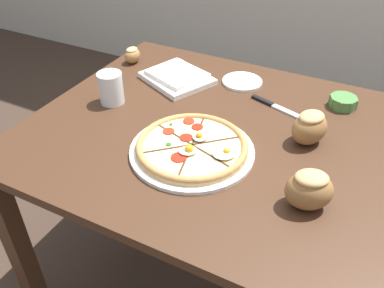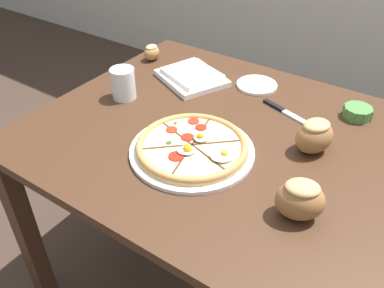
{
  "view_description": "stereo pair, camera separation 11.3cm",
  "coord_description": "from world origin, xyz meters",
  "px_view_note": "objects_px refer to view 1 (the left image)",
  "views": [
    {
      "loc": [
        0.35,
        -0.95,
        1.44
      ],
      "look_at": [
        -0.07,
        -0.14,
        0.77
      ],
      "focal_mm": 38.0,
      "sensor_mm": 36.0,
      "label": 1
    },
    {
      "loc": [
        0.44,
        -0.89,
        1.44
      ],
      "look_at": [
        -0.07,
        -0.14,
        0.77
      ],
      "focal_mm": 38.0,
      "sensor_mm": 36.0,
      "label": 2
    }
  ],
  "objects_px": {
    "pizza": "(192,147)",
    "water_glass": "(111,90)",
    "bread_piece_mid": "(132,55)",
    "bread_piece_far": "(310,127)",
    "side_saucer": "(242,82)",
    "bread_piece_near": "(309,189)",
    "napkin_folded": "(177,77)",
    "dining_table": "(231,159)",
    "ramekin_bowl": "(343,102)",
    "knife_main": "(276,107)"
  },
  "relations": [
    {
      "from": "pizza",
      "to": "water_glass",
      "type": "xyz_separation_m",
      "value": [
        -0.37,
        0.13,
        0.03
      ]
    },
    {
      "from": "bread_piece_mid",
      "to": "bread_piece_far",
      "type": "bearing_deg",
      "value": -15.93
    },
    {
      "from": "pizza",
      "to": "side_saucer",
      "type": "xyz_separation_m",
      "value": [
        -0.03,
        0.45,
        -0.01
      ]
    },
    {
      "from": "bread_piece_near",
      "to": "bread_piece_mid",
      "type": "xyz_separation_m",
      "value": [
        -0.82,
        0.47,
        -0.02
      ]
    },
    {
      "from": "napkin_folded",
      "to": "side_saucer",
      "type": "height_order",
      "value": "napkin_folded"
    },
    {
      "from": "dining_table",
      "to": "bread_piece_mid",
      "type": "height_order",
      "value": "bread_piece_mid"
    },
    {
      "from": "bread_piece_far",
      "to": "side_saucer",
      "type": "relative_size",
      "value": 0.97
    },
    {
      "from": "bread_piece_mid",
      "to": "water_glass",
      "type": "height_order",
      "value": "water_glass"
    },
    {
      "from": "dining_table",
      "to": "ramekin_bowl",
      "type": "relative_size",
      "value": 13.45
    },
    {
      "from": "ramekin_bowl",
      "to": "napkin_folded",
      "type": "relative_size",
      "value": 0.32
    },
    {
      "from": "ramekin_bowl",
      "to": "bread_piece_mid",
      "type": "bearing_deg",
      "value": -177.57
    },
    {
      "from": "pizza",
      "to": "bread_piece_near",
      "type": "height_order",
      "value": "bread_piece_near"
    },
    {
      "from": "dining_table",
      "to": "side_saucer",
      "type": "height_order",
      "value": "side_saucer"
    },
    {
      "from": "bread_piece_near",
      "to": "ramekin_bowl",
      "type": "bearing_deg",
      "value": 91.11
    },
    {
      "from": "bread_piece_mid",
      "to": "napkin_folded",
      "type": "bearing_deg",
      "value": -13.48
    },
    {
      "from": "bread_piece_near",
      "to": "bread_piece_far",
      "type": "xyz_separation_m",
      "value": [
        -0.06,
        0.26,
        -0.0
      ]
    },
    {
      "from": "dining_table",
      "to": "bread_piece_mid",
      "type": "distance_m",
      "value": 0.62
    },
    {
      "from": "pizza",
      "to": "napkin_folded",
      "type": "bearing_deg",
      "value": 124.49
    },
    {
      "from": "pizza",
      "to": "knife_main",
      "type": "distance_m",
      "value": 0.37
    },
    {
      "from": "pizza",
      "to": "napkin_folded",
      "type": "height_order",
      "value": "pizza"
    },
    {
      "from": "dining_table",
      "to": "pizza",
      "type": "distance_m",
      "value": 0.19
    },
    {
      "from": "ramekin_bowl",
      "to": "pizza",
      "type": "bearing_deg",
      "value": -126.35
    },
    {
      "from": "bread_piece_mid",
      "to": "knife_main",
      "type": "relative_size",
      "value": 0.38
    },
    {
      "from": "napkin_folded",
      "to": "knife_main",
      "type": "distance_m",
      "value": 0.38
    },
    {
      "from": "water_glass",
      "to": "ramekin_bowl",
      "type": "bearing_deg",
      "value": 24.79
    },
    {
      "from": "dining_table",
      "to": "knife_main",
      "type": "distance_m",
      "value": 0.24
    },
    {
      "from": "pizza",
      "to": "side_saucer",
      "type": "height_order",
      "value": "pizza"
    },
    {
      "from": "bread_piece_mid",
      "to": "water_glass",
      "type": "distance_m",
      "value": 0.31
    },
    {
      "from": "dining_table",
      "to": "ramekin_bowl",
      "type": "xyz_separation_m",
      "value": [
        0.26,
        0.31,
        0.12
      ]
    },
    {
      "from": "bread_piece_near",
      "to": "water_glass",
      "type": "height_order",
      "value": "water_glass"
    },
    {
      "from": "dining_table",
      "to": "bread_piece_near",
      "type": "relative_size",
      "value": 8.88
    },
    {
      "from": "pizza",
      "to": "ramekin_bowl",
      "type": "bearing_deg",
      "value": 53.65
    },
    {
      "from": "dining_table",
      "to": "napkin_folded",
      "type": "bearing_deg",
      "value": 144.97
    },
    {
      "from": "dining_table",
      "to": "side_saucer",
      "type": "relative_size",
      "value": 8.58
    },
    {
      "from": "pizza",
      "to": "side_saucer",
      "type": "distance_m",
      "value": 0.45
    },
    {
      "from": "dining_table",
      "to": "side_saucer",
      "type": "xyz_separation_m",
      "value": [
        -0.09,
        0.31,
        0.1
      ]
    },
    {
      "from": "napkin_folded",
      "to": "side_saucer",
      "type": "distance_m",
      "value": 0.24
    },
    {
      "from": "dining_table",
      "to": "bread_piece_near",
      "type": "bearing_deg",
      "value": -36.23
    },
    {
      "from": "dining_table",
      "to": "bread_piece_far",
      "type": "xyz_separation_m",
      "value": [
        0.21,
        0.06,
        0.15
      ]
    },
    {
      "from": "pizza",
      "to": "water_glass",
      "type": "relative_size",
      "value": 3.32
    },
    {
      "from": "bread_piece_far",
      "to": "bread_piece_mid",
      "type": "bearing_deg",
      "value": 164.07
    },
    {
      "from": "dining_table",
      "to": "napkin_folded",
      "type": "distance_m",
      "value": 0.4
    },
    {
      "from": "bread_piece_near",
      "to": "water_glass",
      "type": "relative_size",
      "value": 1.32
    },
    {
      "from": "pizza",
      "to": "bread_piece_far",
      "type": "distance_m",
      "value": 0.34
    },
    {
      "from": "dining_table",
      "to": "bread_piece_mid",
      "type": "relative_size",
      "value": 16.71
    },
    {
      "from": "side_saucer",
      "to": "ramekin_bowl",
      "type": "bearing_deg",
      "value": -0.76
    },
    {
      "from": "knife_main",
      "to": "side_saucer",
      "type": "height_order",
      "value": "same"
    },
    {
      "from": "napkin_folded",
      "to": "knife_main",
      "type": "bearing_deg",
      "value": -2.41
    },
    {
      "from": "bread_piece_near",
      "to": "side_saucer",
      "type": "bearing_deg",
      "value": 125.52
    },
    {
      "from": "bread_piece_far",
      "to": "knife_main",
      "type": "distance_m",
      "value": 0.2
    }
  ]
}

